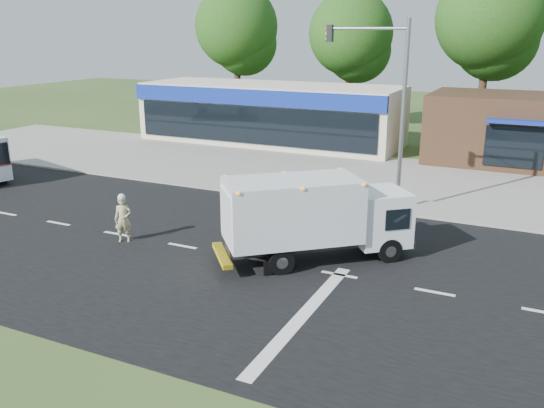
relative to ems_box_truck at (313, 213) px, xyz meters
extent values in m
plane|color=#385123|center=(-1.73, -0.81, -1.67)|extent=(120.00, 120.00, 0.00)
cube|color=black|center=(-1.73, -0.81, -1.66)|extent=(60.00, 14.00, 0.02)
cube|color=gray|center=(-1.73, 7.39, -1.61)|extent=(60.00, 2.40, 0.12)
cube|color=gray|center=(-1.73, 13.19, -1.66)|extent=(60.00, 9.00, 0.02)
cube|color=silver|center=(-13.73, -0.81, -1.65)|extent=(1.20, 0.15, 0.01)
cube|color=silver|center=(-10.73, -0.81, -1.65)|extent=(1.20, 0.15, 0.01)
cube|color=silver|center=(-7.73, -0.81, -1.65)|extent=(1.20, 0.15, 0.01)
cube|color=silver|center=(-4.73, -0.81, -1.65)|extent=(1.20, 0.15, 0.01)
cube|color=silver|center=(-1.73, -0.81, -1.65)|extent=(1.20, 0.15, 0.01)
cube|color=silver|center=(1.27, -0.81, -1.65)|extent=(1.20, 0.15, 0.01)
cube|color=silver|center=(4.27, -0.81, -1.65)|extent=(1.20, 0.15, 0.01)
cube|color=silver|center=(1.27, -3.81, -1.65)|extent=(0.40, 7.00, 0.01)
cube|color=black|center=(-0.55, -0.46, -1.05)|extent=(3.93, 3.51, 0.31)
cube|color=white|center=(1.84, 1.55, -0.31)|extent=(2.57, 2.58, 1.85)
cube|color=black|center=(2.48, 2.09, -0.13)|extent=(1.18, 1.36, 0.79)
cube|color=white|center=(-0.55, -0.46, 0.18)|extent=(4.73, 4.45, 2.07)
cube|color=silver|center=(-2.24, -1.89, 0.13)|extent=(1.18, 1.38, 1.67)
cube|color=yellow|center=(-2.36, -1.99, -1.19)|extent=(1.60, 1.81, 0.16)
cube|color=orange|center=(-0.55, -0.46, 1.19)|extent=(4.62, 4.37, 0.07)
cylinder|color=black|center=(1.34, 2.22, -1.25)|extent=(0.82, 0.75, 0.85)
cylinder|color=black|center=(2.42, 0.94, -1.25)|extent=(0.82, 0.75, 0.85)
cylinder|color=black|center=(-1.59, -0.19, -1.25)|extent=(0.82, 0.75, 0.85)
cylinder|color=black|center=(-0.45, -1.53, -1.25)|extent=(0.82, 0.75, 0.85)
imported|color=tan|center=(-6.94, -1.31, -0.80)|extent=(0.75, 0.67, 1.74)
sphere|color=white|center=(-6.94, -1.31, 0.04)|extent=(0.28, 0.28, 0.28)
cylinder|color=black|center=(-18.34, 3.00, -1.24)|extent=(0.91, 0.51, 0.86)
cube|color=beige|center=(-10.73, 19.19, 0.33)|extent=(18.00, 6.00, 4.00)
cube|color=navy|center=(-10.73, 16.14, 1.73)|extent=(18.00, 0.30, 1.00)
cube|color=black|center=(-10.73, 16.14, -0.07)|extent=(17.00, 0.12, 2.40)
cube|color=#382316|center=(5.27, 19.19, 0.33)|extent=(10.00, 6.00, 4.00)
cube|color=navy|center=(5.27, 16.09, 1.23)|extent=(3.00, 1.20, 0.20)
cube|color=black|center=(5.27, 16.14, -0.17)|extent=(3.00, 0.12, 2.20)
cylinder|color=gray|center=(1.27, 6.79, 2.33)|extent=(0.18, 0.18, 8.00)
cylinder|color=gray|center=(-0.43, 6.79, 5.93)|extent=(3.40, 0.12, 0.12)
cube|color=black|center=(-2.03, 6.79, 5.73)|extent=(0.25, 0.25, 0.70)
cylinder|color=#332114|center=(-17.73, 27.19, 2.01)|extent=(0.56, 0.56, 7.35)
sphere|color=#214B15|center=(-17.73, 27.19, 6.21)|extent=(6.93, 6.93, 6.93)
sphere|color=#214B15|center=(-17.23, 27.69, 4.84)|extent=(5.46, 5.46, 5.46)
cylinder|color=#332114|center=(-7.73, 27.19, 1.76)|extent=(0.56, 0.56, 6.86)
sphere|color=#214B15|center=(-7.73, 27.19, 5.68)|extent=(6.47, 6.47, 6.47)
sphere|color=#214B15|center=(-7.23, 27.69, 4.41)|extent=(5.10, 5.10, 5.10)
cylinder|color=#332114|center=(2.27, 27.19, 2.25)|extent=(0.56, 0.56, 7.84)
sphere|color=#214B15|center=(2.27, 27.19, 6.73)|extent=(7.39, 7.39, 7.39)
sphere|color=#214B15|center=(2.77, 27.69, 5.27)|extent=(5.82, 5.82, 5.82)
camera|label=1|loc=(6.61, -17.07, 5.83)|focal=38.00mm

